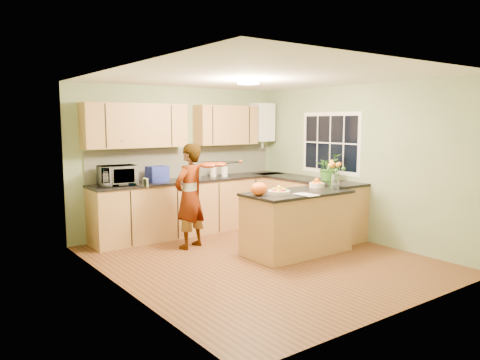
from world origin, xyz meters
TOP-DOWN VIEW (x-y plane):
  - floor at (0.00, 0.00)m, footprint 4.50×4.50m
  - ceiling at (0.00, 0.00)m, footprint 4.00×4.50m
  - wall_back at (0.00, 2.25)m, footprint 4.00×0.02m
  - wall_front at (0.00, -2.25)m, footprint 4.00×0.02m
  - wall_left at (-2.00, 0.00)m, footprint 0.02×4.50m
  - wall_right at (2.00, 0.00)m, footprint 0.02×4.50m
  - back_counter at (0.10, 1.95)m, footprint 3.64×0.62m
  - right_counter at (1.70, 0.85)m, footprint 0.62×2.24m
  - splashback at (0.10, 2.23)m, footprint 3.60×0.02m
  - upper_cabinets at (-0.18, 2.08)m, footprint 3.20×0.34m
  - boiler at (1.70, 2.09)m, footprint 0.40×0.30m
  - window_right at (1.99, 0.60)m, footprint 0.01×1.30m
  - light_switch at (-1.99, -0.60)m, footprint 0.02×0.09m
  - ceiling_lamp at (0.00, 0.30)m, footprint 0.30×0.30m
  - peninsula_island at (0.64, -0.04)m, footprint 1.58×0.81m
  - fruit_dish at (0.29, -0.04)m, footprint 0.31×0.31m
  - orange_bowl at (1.19, 0.11)m, footprint 0.24×0.24m
  - flower_vase at (1.24, -0.22)m, footprint 0.27×0.27m
  - orange_bag at (-0.03, 0.01)m, footprint 0.27×0.24m
  - papers at (0.54, -0.34)m, footprint 0.22×0.30m
  - violinist at (-0.48, 1.13)m, footprint 0.68×0.56m
  - violin at (-0.28, 0.91)m, footprint 0.69×0.60m
  - microwave at (-1.29, 1.91)m, footprint 0.59×0.44m
  - blue_box at (-0.60, 1.95)m, footprint 0.34×0.26m
  - kettle at (0.12, 1.92)m, footprint 0.15×0.15m
  - jar_cream at (0.51, 2.00)m, footprint 0.15×0.15m
  - jar_white at (0.68, 1.89)m, footprint 0.15×0.15m
  - potted_plant at (1.70, 0.37)m, footprint 0.46×0.42m

SIDE VIEW (x-z plane):
  - floor at x=0.00m, z-range 0.00..0.00m
  - peninsula_island at x=0.64m, z-range 0.00..0.91m
  - back_counter at x=0.10m, z-range 0.00..0.94m
  - right_counter at x=1.70m, z-range 0.00..0.94m
  - violinist at x=-0.48m, z-range 0.00..1.59m
  - papers at x=0.54m, z-range 0.91..0.92m
  - fruit_dish at x=0.29m, z-range 0.90..1.01m
  - orange_bowl at x=1.19m, z-range 0.90..1.03m
  - orange_bag at x=-0.03m, z-range 0.91..1.09m
  - jar_white at x=0.68m, z-range 0.94..1.12m
  - jar_cream at x=0.51m, z-range 0.94..1.12m
  - kettle at x=0.12m, z-range 0.91..1.20m
  - blue_box at x=-0.60m, z-range 0.94..1.20m
  - microwave at x=-1.29m, z-range 0.94..1.25m
  - potted_plant at x=1.70m, z-range 0.94..1.39m
  - splashback at x=0.10m, z-range 0.94..1.46m
  - flower_vase at x=1.24m, z-range 0.99..1.48m
  - wall_back at x=0.00m, z-range 0.00..2.50m
  - wall_front at x=0.00m, z-range 0.00..2.50m
  - wall_left at x=-2.00m, z-range 0.00..2.50m
  - wall_right at x=2.00m, z-range 0.00..2.50m
  - violin at x=-0.28m, z-range 1.19..1.36m
  - light_switch at x=-1.99m, z-range 1.26..1.34m
  - window_right at x=1.99m, z-range 1.02..2.08m
  - upper_cabinets at x=-0.18m, z-range 1.50..2.20m
  - boiler at x=1.70m, z-range 1.47..2.33m
  - ceiling_lamp at x=0.00m, z-range 2.43..2.50m
  - ceiling at x=0.00m, z-range 2.49..2.51m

